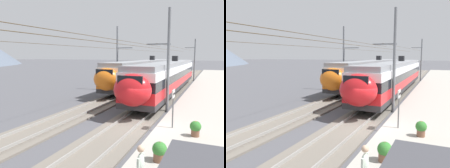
% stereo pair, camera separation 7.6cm
% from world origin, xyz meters
% --- Properties ---
extents(ground_plane, '(400.00, 400.00, 0.00)m').
position_xyz_m(ground_plane, '(0.00, 0.00, 0.00)').
color(ground_plane, '#4C4C51').
extents(platform_slab, '(120.00, 6.65, 0.31)m').
position_xyz_m(platform_slab, '(0.00, -4.03, 0.15)').
color(platform_slab, '#A39E93').
rests_on(platform_slab, ground).
extents(track_near, '(120.00, 3.00, 0.28)m').
position_xyz_m(track_near, '(0.00, 1.25, 0.07)').
color(track_near, '#6B6359').
rests_on(track_near, ground).
extents(track_far, '(120.00, 3.00, 0.28)m').
position_xyz_m(track_far, '(0.00, 5.89, 0.07)').
color(track_far, '#6B6359').
rests_on(track_far, ground).
extents(train_near_platform, '(27.71, 2.95, 4.27)m').
position_xyz_m(train_near_platform, '(14.06, 1.25, 2.23)').
color(train_near_platform, '#2D2D30').
rests_on(train_near_platform, track_near).
extents(train_far_track, '(27.96, 3.01, 4.27)m').
position_xyz_m(train_far_track, '(19.77, 5.89, 2.23)').
color(train_far_track, '#2D2D30').
rests_on(train_far_track, track_far).
extents(catenary_mast_mid, '(44.95, 1.94, 8.33)m').
position_xyz_m(catenary_mast_mid, '(4.90, -0.28, 4.27)').
color(catenary_mast_mid, slate).
rests_on(catenary_mast_mid, ground).
extents(catenary_mast_east, '(44.95, 1.94, 7.53)m').
position_xyz_m(catenary_mast_east, '(29.96, -0.27, 3.96)').
color(catenary_mast_east, slate).
rests_on(catenary_mast_east, ground).
extents(catenary_mast_far_side, '(44.95, 2.21, 8.31)m').
position_xyz_m(catenary_mast_far_side, '(13.79, 7.66, 4.27)').
color(catenary_mast_far_side, slate).
rests_on(catenary_mast_far_side, ground).
extents(platform_sign, '(0.70, 0.08, 2.32)m').
position_xyz_m(platform_sign, '(-0.01, -1.66, 2.01)').
color(platform_sign, '#59595B').
rests_on(platform_sign, platform_slab).
extents(potted_plant_platform_edge, '(0.60, 0.60, 0.82)m').
position_xyz_m(potted_plant_platform_edge, '(-4.66, -1.92, 0.76)').
color(potted_plant_platform_edge, brown).
rests_on(potted_plant_platform_edge, platform_slab).
extents(potted_plant_by_shelter, '(0.59, 0.59, 0.84)m').
position_xyz_m(potted_plant_by_shelter, '(-0.98, -3.03, 0.79)').
color(potted_plant_by_shelter, brown).
rests_on(potted_plant_by_shelter, platform_slab).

